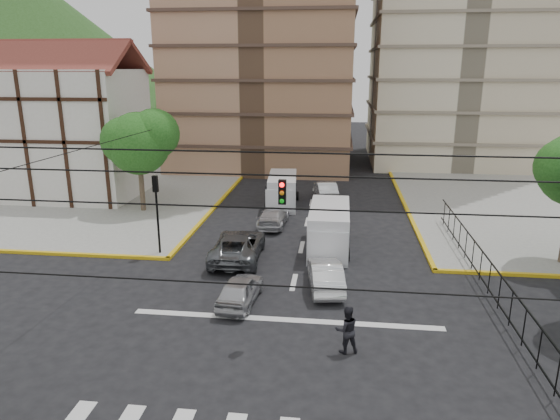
# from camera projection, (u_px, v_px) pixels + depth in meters

# --- Properties ---
(ground) EXTENTS (160.00, 160.00, 0.00)m
(ground) POSITION_uv_depth(u_px,v_px,m) (282.00, 334.00, 19.68)
(ground) COLOR black
(ground) RESTS_ON ground
(sidewalk_nw) EXTENTS (26.00, 26.00, 0.15)m
(sidewalk_nw) POSITION_uv_depth(u_px,v_px,m) (69.00, 194.00, 41.02)
(sidewalk_nw) COLOR gray
(sidewalk_nw) RESTS_ON ground
(stop_line) EXTENTS (13.00, 0.40, 0.01)m
(stop_line) POSITION_uv_depth(u_px,v_px,m) (285.00, 320.00, 20.83)
(stop_line) COLOR silver
(stop_line) RESTS_ON ground
(tudor_building) EXTENTS (10.80, 8.05, 12.23)m
(tudor_building) POSITION_uv_depth(u_px,v_px,m) (73.00, 131.00, 39.48)
(tudor_building) COLOR silver
(tudor_building) RESTS_ON ground
(distant_hill) EXTENTS (70.00, 70.00, 28.00)m
(distant_hill) POSITION_uv_depth(u_px,v_px,m) (21.00, 45.00, 88.87)
(distant_hill) COLOR #274D19
(distant_hill) RESTS_ON ground
(park_fence) EXTENTS (0.10, 22.50, 1.66)m
(park_fence) POSITION_uv_depth(u_px,v_px,m) (487.00, 296.00, 22.96)
(park_fence) COLOR black
(park_fence) RESTS_ON ground
(tree_tudor) EXTENTS (5.39, 4.40, 7.43)m
(tree_tudor) POSITION_uv_depth(u_px,v_px,m) (140.00, 140.00, 34.88)
(tree_tudor) COLOR #473828
(tree_tudor) RESTS_ON ground
(traffic_light_nw) EXTENTS (0.28, 0.22, 4.40)m
(traffic_light_nw) POSITION_uv_depth(u_px,v_px,m) (156.00, 201.00, 27.15)
(traffic_light_nw) COLOR black
(traffic_light_nw) RESTS_ON ground
(traffic_light_hanging) EXTENTS (18.00, 9.12, 0.92)m
(traffic_light_hanging) POSITION_uv_depth(u_px,v_px,m) (275.00, 204.00, 16.11)
(traffic_light_hanging) COLOR black
(traffic_light_hanging) RESTS_ON ground
(van_right_lane) EXTENTS (2.34, 5.62, 2.53)m
(van_right_lane) POSITION_uv_depth(u_px,v_px,m) (329.00, 231.00, 28.28)
(van_right_lane) COLOR silver
(van_right_lane) RESTS_ON ground
(van_left_lane) EXTENTS (2.42, 5.33, 2.34)m
(van_left_lane) POSITION_uv_depth(u_px,v_px,m) (282.00, 192.00, 37.50)
(van_left_lane) COLOR silver
(van_left_lane) RESTS_ON ground
(car_silver_front_left) EXTENTS (1.81, 3.83, 1.27)m
(car_silver_front_left) POSITION_uv_depth(u_px,v_px,m) (240.00, 290.00, 22.17)
(car_silver_front_left) COLOR #ACADB1
(car_silver_front_left) RESTS_ON ground
(car_white_front_right) EXTENTS (2.01, 4.32, 1.37)m
(car_white_front_right) POSITION_uv_depth(u_px,v_px,m) (325.00, 275.00, 23.65)
(car_white_front_right) COLOR silver
(car_white_front_right) RESTS_ON ground
(car_grey_mid_left) EXTENTS (2.74, 5.61, 1.54)m
(car_grey_mid_left) POSITION_uv_depth(u_px,v_px,m) (238.00, 246.00, 27.25)
(car_grey_mid_left) COLOR #54575B
(car_grey_mid_left) RESTS_ON ground
(car_silver_rear_left) EXTENTS (1.86, 4.29, 1.23)m
(car_silver_rear_left) POSITION_uv_depth(u_px,v_px,m) (273.00, 217.00, 33.00)
(car_silver_rear_left) COLOR silver
(car_silver_rear_left) RESTS_ON ground
(car_darkgrey_mid_right) EXTENTS (2.15, 4.01, 1.30)m
(car_darkgrey_mid_right) POSITION_uv_depth(u_px,v_px,m) (332.00, 210.00, 34.40)
(car_darkgrey_mid_right) COLOR #232325
(car_darkgrey_mid_right) RESTS_ON ground
(car_white_rear_right) EXTENTS (2.20, 4.50, 1.42)m
(car_white_rear_right) POSITION_uv_depth(u_px,v_px,m) (326.00, 190.00, 39.80)
(car_white_rear_right) COLOR silver
(car_white_rear_right) RESTS_ON ground
(pedestrian_crosswalk) EXTENTS (1.05, 0.91, 1.84)m
(pedestrian_crosswalk) POSITION_uv_depth(u_px,v_px,m) (347.00, 330.00, 18.24)
(pedestrian_crosswalk) COLOR black
(pedestrian_crosswalk) RESTS_ON ground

